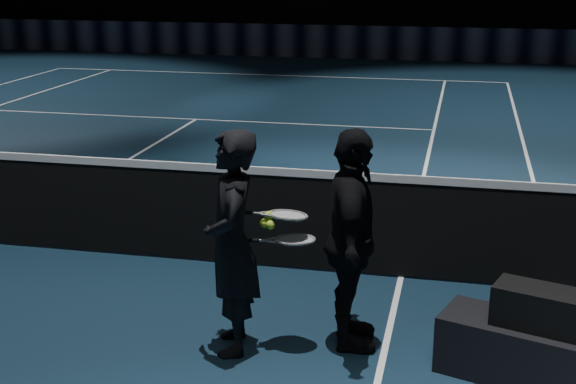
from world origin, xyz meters
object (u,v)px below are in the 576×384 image
(player_a, at_px, (232,243))
(racket_lower, at_px, (295,240))
(racket_bag, at_px, (547,309))
(tennis_balls, at_px, (268,222))
(player_b, at_px, (351,241))
(player_bench, at_px, (542,356))
(racket_upper, at_px, (288,215))

(player_a, distance_m, racket_lower, 0.45)
(racket_bag, relative_size, racket_lower, 1.00)
(racket_lower, height_order, tennis_balls, tennis_balls)
(racket_lower, bearing_deg, racket_bag, -21.41)
(player_b, xyz_separation_m, tennis_balls, (-0.57, -0.16, 0.15))
(tennis_balls, bearing_deg, racket_lower, 14.31)
(tennis_balls, bearing_deg, player_a, -163.10)
(player_bench, distance_m, tennis_balls, 2.06)
(player_bench, height_order, player_a, player_a)
(player_b, height_order, tennis_balls, player_b)
(player_b, height_order, racket_lower, player_b)
(player_bench, xyz_separation_m, player_a, (-2.16, 0.05, 0.61))
(player_bench, xyz_separation_m, racket_lower, (-1.72, 0.17, 0.63))
(player_a, height_order, racket_upper, player_a)
(player_bench, bearing_deg, player_b, -173.32)
(player_b, distance_m, racket_lower, 0.40)
(player_bench, height_order, player_b, player_b)
(player_bench, xyz_separation_m, tennis_balls, (-1.91, 0.12, 0.77))
(racket_upper, relative_size, tennis_balls, 5.67)
(player_a, distance_m, player_b, 0.85)
(player_bench, bearing_deg, player_a, -162.82)
(racket_bag, xyz_separation_m, player_b, (-1.34, 0.28, 0.27))
(racket_bag, height_order, racket_upper, racket_upper)
(player_a, xyz_separation_m, racket_lower, (0.43, 0.12, 0.02))
(racket_bag, distance_m, player_a, 2.17)
(racket_bag, bearing_deg, player_bench, 0.00)
(racket_upper, bearing_deg, player_a, -178.29)
(player_b, relative_size, racket_upper, 2.40)
(racket_upper, bearing_deg, racket_bag, -26.02)
(player_bench, relative_size, racket_upper, 2.00)
(racket_bag, height_order, tennis_balls, tennis_balls)
(player_a, height_order, racket_lower, player_a)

